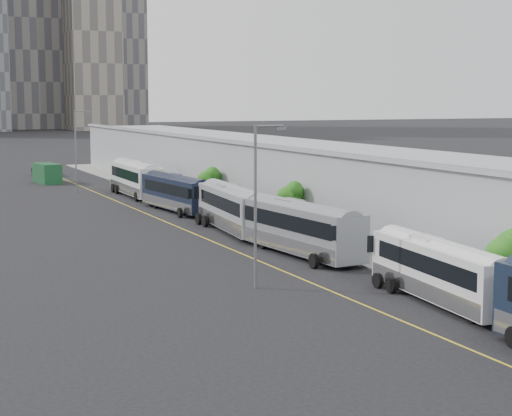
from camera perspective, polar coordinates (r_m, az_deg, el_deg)
sidewalk at (r=70.76m, az=5.61°, el=-1.85°), size 10.00×170.00×0.12m
lane_line at (r=66.27m, az=-2.32°, el=-2.49°), size 0.12×160.00×0.02m
depot at (r=72.35m, az=8.39°, el=1.06°), size 12.45×160.40×7.20m
bus_2 at (r=48.63m, az=12.20°, el=-4.48°), size 3.56×12.19×3.51m
bus_3 at (r=61.93m, az=2.90°, el=-1.64°), size 3.89×13.60×3.92m
bus_4 at (r=72.89m, az=-1.49°, el=-0.29°), size 3.99×13.60×3.92m
bus_5 at (r=86.27m, az=-5.29°, el=0.79°), size 3.65×12.73×3.67m
bus_6 at (r=100.29m, az=-8.01°, el=1.75°), size 3.06×13.87×4.04m
tree_1 at (r=48.62m, az=16.35°, el=-2.84°), size 2.48×2.48×4.21m
tree_2 at (r=71.34m, az=2.25°, el=0.78°), size 2.06×2.06×4.23m
tree_3 at (r=88.36m, az=-3.17°, el=1.91°), size 2.26×2.26×4.14m
street_lamp_near at (r=50.54m, az=0.14°, el=0.85°), size 2.04×0.22×9.77m
street_lamp_far at (r=104.36m, az=-11.85°, el=4.05°), size 2.04×0.22×9.89m
shipping_container at (r=118.27m, az=-13.75°, el=2.26°), size 3.12×5.66×2.65m
suv at (r=129.65m, az=-13.87°, el=2.48°), size 3.20×6.40×1.74m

